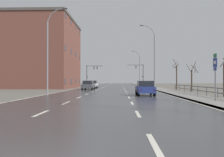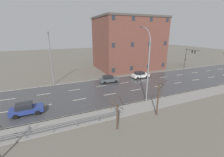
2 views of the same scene
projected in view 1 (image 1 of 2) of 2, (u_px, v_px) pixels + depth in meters
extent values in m
cube|color=#666056|center=(113.00, 88.00, 52.06)|extent=(160.00, 160.00, 0.12)
cube|color=#3D3D3F|center=(114.00, 86.00, 64.05)|extent=(14.00, 120.00, 0.02)
cube|color=beige|center=(41.00, 113.00, 11.56)|extent=(0.16, 2.20, 0.01)
cube|color=beige|center=(66.00, 103.00, 16.95)|extent=(0.16, 2.20, 0.01)
cube|color=beige|center=(79.00, 97.00, 22.35)|extent=(0.16, 2.20, 0.01)
cube|color=beige|center=(87.00, 94.00, 27.75)|extent=(0.16, 2.20, 0.01)
cube|color=beige|center=(92.00, 92.00, 33.14)|extent=(0.16, 2.20, 0.01)
cube|color=beige|center=(96.00, 90.00, 38.54)|extent=(0.16, 2.20, 0.01)
cube|color=beige|center=(99.00, 89.00, 43.94)|extent=(0.16, 2.20, 0.01)
cube|color=beige|center=(101.00, 88.00, 49.33)|extent=(0.16, 2.20, 0.01)
cube|color=beige|center=(103.00, 87.00, 54.73)|extent=(0.16, 2.20, 0.01)
cube|color=beige|center=(105.00, 87.00, 60.13)|extent=(0.16, 2.20, 0.01)
cube|color=beige|center=(106.00, 86.00, 65.53)|extent=(0.16, 2.20, 0.01)
cube|color=beige|center=(107.00, 86.00, 70.92)|extent=(0.16, 2.20, 0.01)
cube|color=beige|center=(108.00, 85.00, 76.32)|extent=(0.16, 2.20, 0.01)
cube|color=beige|center=(109.00, 85.00, 81.72)|extent=(0.16, 2.20, 0.01)
cube|color=beige|center=(109.00, 85.00, 87.11)|extent=(0.16, 2.20, 0.01)
cube|color=beige|center=(110.00, 84.00, 92.51)|extent=(0.16, 2.20, 0.01)
cube|color=beige|center=(111.00, 84.00, 97.91)|extent=(0.16, 2.20, 0.01)
cube|color=beige|center=(111.00, 84.00, 103.30)|extent=(0.16, 2.20, 0.01)
cube|color=beige|center=(111.00, 84.00, 108.70)|extent=(0.16, 2.20, 0.01)
cube|color=beige|center=(112.00, 84.00, 114.10)|extent=(0.16, 2.20, 0.01)
cube|color=beige|center=(112.00, 84.00, 119.49)|extent=(0.16, 2.20, 0.01)
cube|color=beige|center=(154.00, 144.00, 6.01)|extent=(0.16, 2.20, 0.01)
cube|color=beige|center=(138.00, 114.00, 11.40)|extent=(0.16, 2.20, 0.01)
cube|color=beige|center=(132.00, 103.00, 16.80)|extent=(0.16, 2.20, 0.01)
cube|color=beige|center=(129.00, 98.00, 22.20)|extent=(0.16, 2.20, 0.01)
cube|color=beige|center=(127.00, 94.00, 27.59)|extent=(0.16, 2.20, 0.01)
cube|color=beige|center=(126.00, 92.00, 32.99)|extent=(0.16, 2.20, 0.01)
cube|color=beige|center=(125.00, 90.00, 38.39)|extent=(0.16, 2.20, 0.01)
cube|color=beige|center=(125.00, 89.00, 43.78)|extent=(0.16, 2.20, 0.01)
cube|color=beige|center=(124.00, 88.00, 49.18)|extent=(0.16, 2.20, 0.01)
cube|color=beige|center=(124.00, 87.00, 54.58)|extent=(0.16, 2.20, 0.01)
cube|color=beige|center=(123.00, 87.00, 59.98)|extent=(0.16, 2.20, 0.01)
cube|color=beige|center=(123.00, 86.00, 65.37)|extent=(0.16, 2.20, 0.01)
cube|color=beige|center=(123.00, 86.00, 70.77)|extent=(0.16, 2.20, 0.01)
cube|color=beige|center=(123.00, 85.00, 76.17)|extent=(0.16, 2.20, 0.01)
cube|color=beige|center=(122.00, 85.00, 81.56)|extent=(0.16, 2.20, 0.01)
cube|color=beige|center=(122.00, 85.00, 86.96)|extent=(0.16, 2.20, 0.01)
cube|color=beige|center=(122.00, 84.00, 92.36)|extent=(0.16, 2.20, 0.01)
cube|color=beige|center=(122.00, 84.00, 97.75)|extent=(0.16, 2.20, 0.01)
cube|color=beige|center=(122.00, 84.00, 103.15)|extent=(0.16, 2.20, 0.01)
cube|color=beige|center=(122.00, 84.00, 108.55)|extent=(0.16, 2.20, 0.01)
cube|color=beige|center=(122.00, 84.00, 113.94)|extent=(0.16, 2.20, 0.01)
cube|color=beige|center=(122.00, 84.00, 119.34)|extent=(0.16, 2.20, 0.01)
cube|color=beige|center=(140.00, 86.00, 63.82)|extent=(0.16, 120.00, 0.01)
cube|color=beige|center=(89.00, 86.00, 64.27)|extent=(0.16, 120.00, 0.01)
cube|color=gray|center=(146.00, 86.00, 63.77)|extent=(3.00, 120.00, 0.12)
cube|color=slate|center=(141.00, 86.00, 63.82)|extent=(0.16, 120.00, 0.12)
cube|color=#515459|center=(212.00, 88.00, 21.75)|extent=(0.06, 28.96, 0.08)
cube|color=#515459|center=(212.00, 92.00, 21.75)|extent=(0.06, 28.96, 0.08)
cylinder|color=#515459|center=(218.00, 93.00, 20.43)|extent=(0.07, 0.07, 1.00)
cylinder|color=#515459|center=(207.00, 92.00, 23.06)|extent=(0.07, 0.07, 1.00)
cylinder|color=#515459|center=(198.00, 91.00, 25.69)|extent=(0.07, 0.07, 1.00)
cylinder|color=#515459|center=(191.00, 90.00, 28.32)|extent=(0.07, 0.07, 1.00)
cylinder|color=#515459|center=(185.00, 89.00, 30.95)|extent=(0.07, 0.07, 1.00)
cylinder|color=#515459|center=(179.00, 88.00, 33.58)|extent=(0.07, 0.07, 1.00)
cylinder|color=#515459|center=(175.00, 88.00, 36.22)|extent=(0.07, 0.07, 1.00)
cylinder|color=slate|center=(155.00, 62.00, 42.21)|extent=(0.20, 0.20, 9.68)
cylinder|color=slate|center=(153.00, 32.00, 42.26)|extent=(0.54, 0.11, 0.98)
cylinder|color=slate|center=(150.00, 28.00, 42.29)|extent=(0.91, 0.11, 0.68)
cylinder|color=slate|center=(144.00, 26.00, 42.32)|extent=(1.04, 0.11, 0.29)
cube|color=#333335|center=(141.00, 25.00, 42.34)|extent=(0.56, 0.24, 0.12)
cylinder|color=slate|center=(140.00, 71.00, 74.03)|extent=(0.20, 0.20, 9.11)
cylinder|color=slate|center=(139.00, 55.00, 74.08)|extent=(0.51, 0.11, 0.92)
cylinder|color=slate|center=(137.00, 52.00, 74.10)|extent=(0.85, 0.11, 0.64)
cylinder|color=slate|center=(134.00, 51.00, 74.13)|extent=(0.97, 0.11, 0.28)
cube|color=#333335|center=(133.00, 51.00, 74.15)|extent=(0.56, 0.24, 0.12)
cylinder|color=slate|center=(47.00, 57.00, 29.98)|extent=(0.20, 0.20, 9.02)
cylinder|color=slate|center=(49.00, 18.00, 30.01)|extent=(0.52, 0.11, 0.95)
cylinder|color=slate|center=(54.00, 12.00, 30.00)|extent=(0.88, 0.11, 0.66)
cylinder|color=slate|center=(61.00, 9.00, 29.97)|extent=(1.00, 0.11, 0.28)
cube|color=#333335|center=(65.00, 9.00, 29.96)|extent=(0.56, 0.24, 0.12)
cylinder|color=slate|center=(215.00, 78.00, 17.33)|extent=(0.09, 0.09, 3.57)
cube|color=#146633|center=(215.00, 56.00, 17.34)|extent=(0.03, 0.56, 0.24)
cube|color=navy|center=(215.00, 62.00, 17.34)|extent=(0.03, 0.68, 0.68)
cube|color=white|center=(215.00, 62.00, 17.34)|extent=(0.01, 0.44, 0.22)
cube|color=navy|center=(215.00, 69.00, 17.33)|extent=(0.03, 0.52, 0.22)
cylinder|color=#38383A|center=(143.00, 75.00, 65.83)|extent=(0.18, 0.18, 6.11)
cylinder|color=#38383A|center=(135.00, 65.00, 65.92)|extent=(4.37, 0.12, 0.12)
cube|color=black|center=(136.00, 67.00, 65.91)|extent=(0.20, 0.28, 0.80)
sphere|color=#2D2D2D|center=(136.00, 66.00, 65.76)|extent=(0.14, 0.14, 0.14)
sphere|color=#2D2D2D|center=(136.00, 67.00, 65.76)|extent=(0.14, 0.14, 0.14)
sphere|color=green|center=(136.00, 68.00, 65.76)|extent=(0.14, 0.14, 0.14)
cube|color=black|center=(142.00, 77.00, 65.78)|extent=(0.18, 0.12, 0.32)
cylinder|color=#38383A|center=(87.00, 76.00, 67.85)|extent=(0.18, 0.18, 5.96)
cylinder|color=#38383A|center=(95.00, 66.00, 67.79)|extent=(4.52, 0.12, 0.12)
cube|color=black|center=(94.00, 68.00, 67.80)|extent=(0.20, 0.28, 0.80)
sphere|color=#2D2D2D|center=(94.00, 67.00, 67.65)|extent=(0.14, 0.14, 0.14)
sphere|color=#2D2D2D|center=(94.00, 68.00, 67.65)|extent=(0.14, 0.14, 0.14)
sphere|color=green|center=(94.00, 69.00, 67.64)|extent=(0.14, 0.14, 0.14)
cube|color=black|center=(97.00, 68.00, 67.77)|extent=(0.20, 0.28, 0.80)
sphere|color=#2D2D2D|center=(97.00, 67.00, 67.62)|extent=(0.14, 0.14, 0.14)
sphere|color=#2D2D2D|center=(97.00, 68.00, 67.62)|extent=(0.14, 0.14, 0.14)
sphere|color=green|center=(97.00, 69.00, 67.61)|extent=(0.14, 0.14, 0.14)
cube|color=black|center=(88.00, 77.00, 67.79)|extent=(0.18, 0.12, 0.32)
cube|color=#474C51|center=(88.00, 86.00, 41.01)|extent=(1.96, 4.18, 0.64)
cube|color=black|center=(88.00, 82.00, 40.76)|extent=(1.66, 2.07, 0.60)
cube|color=slate|center=(89.00, 82.00, 41.71)|extent=(1.41, 0.15, 0.51)
cylinder|color=black|center=(94.00, 88.00, 42.21)|extent=(0.25, 0.67, 0.66)
cylinder|color=black|center=(85.00, 88.00, 42.34)|extent=(0.25, 0.67, 0.66)
cylinder|color=black|center=(92.00, 88.00, 39.67)|extent=(0.25, 0.67, 0.66)
cylinder|color=black|center=(82.00, 88.00, 39.81)|extent=(0.25, 0.67, 0.66)
cube|color=red|center=(82.00, 86.00, 39.04)|extent=(0.16, 0.05, 0.14)
cube|color=red|center=(90.00, 86.00, 38.93)|extent=(0.16, 0.05, 0.14)
cube|color=navy|center=(145.00, 89.00, 25.52)|extent=(1.82, 4.12, 0.64)
cube|color=black|center=(145.00, 84.00, 25.28)|extent=(1.59, 2.02, 0.60)
cube|color=slate|center=(144.00, 84.00, 26.23)|extent=(1.40, 0.10, 0.51)
cylinder|color=black|center=(151.00, 92.00, 26.78)|extent=(0.23, 0.66, 0.66)
cylinder|color=black|center=(136.00, 92.00, 26.81)|extent=(0.23, 0.66, 0.66)
cylinder|color=black|center=(154.00, 93.00, 24.23)|extent=(0.23, 0.66, 0.66)
cylinder|color=black|center=(138.00, 93.00, 24.27)|extent=(0.23, 0.66, 0.66)
cube|color=red|center=(141.00, 90.00, 23.51)|extent=(0.16, 0.04, 0.14)
cube|color=red|center=(154.00, 90.00, 23.48)|extent=(0.16, 0.04, 0.14)
cube|color=silver|center=(93.00, 85.00, 49.22)|extent=(1.84, 4.13, 0.64)
cube|color=black|center=(93.00, 82.00, 48.97)|extent=(1.60, 2.03, 0.60)
cube|color=slate|center=(93.00, 82.00, 49.92)|extent=(1.41, 0.11, 0.51)
cylinder|color=black|center=(98.00, 86.00, 50.44)|extent=(0.23, 0.66, 0.66)
cylinder|color=black|center=(90.00, 86.00, 50.53)|extent=(0.23, 0.66, 0.66)
cylinder|color=black|center=(96.00, 87.00, 47.90)|extent=(0.23, 0.66, 0.66)
cylinder|color=black|center=(88.00, 87.00, 47.99)|extent=(0.23, 0.66, 0.66)
cube|color=red|center=(88.00, 85.00, 47.23)|extent=(0.16, 0.04, 0.14)
cube|color=red|center=(95.00, 85.00, 47.16)|extent=(0.16, 0.04, 0.14)
cube|color=brown|center=(42.00, 55.00, 52.47)|extent=(13.79, 18.22, 14.34)
cube|color=#4C4742|center=(42.00, 21.00, 52.53)|extent=(14.07, 18.59, 0.50)
cube|color=#282D38|center=(65.00, 82.00, 44.29)|extent=(0.04, 0.90, 1.10)
cube|color=#282D38|center=(71.00, 81.00, 49.56)|extent=(0.04, 0.90, 1.10)
cube|color=#282D38|center=(76.00, 81.00, 54.83)|extent=(0.04, 0.90, 1.10)
cube|color=#282D38|center=(80.00, 81.00, 60.10)|extent=(0.04, 0.90, 1.10)
cube|color=#282D38|center=(65.00, 48.00, 44.34)|extent=(0.04, 0.90, 1.10)
cube|color=#282D38|center=(71.00, 52.00, 49.61)|extent=(0.04, 0.90, 1.10)
cube|color=#282D38|center=(76.00, 54.00, 54.88)|extent=(0.04, 0.90, 1.10)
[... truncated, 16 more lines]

